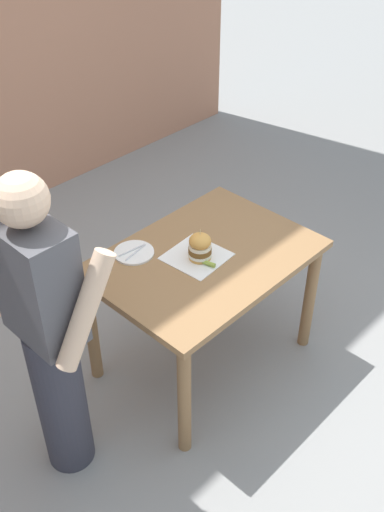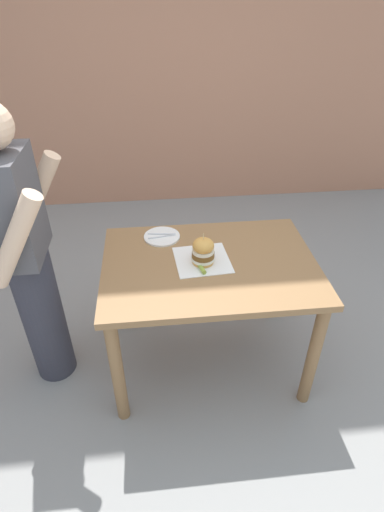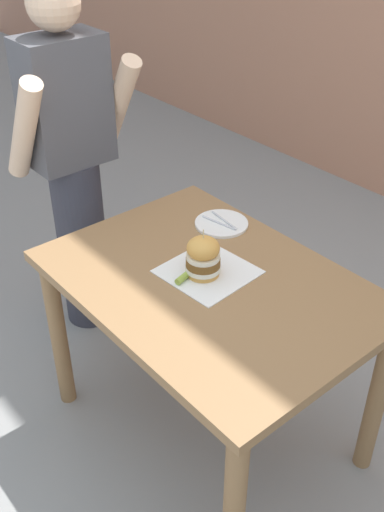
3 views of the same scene
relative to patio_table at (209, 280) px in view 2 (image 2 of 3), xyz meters
name	(u,v)px [view 2 (image 2 of 3)]	position (x,y,z in m)	size (l,w,h in m)	color
ground_plane	(207,358)	(0.00, 0.00, -0.67)	(80.00, 80.00, 0.00)	gray
patio_table	(209,280)	(0.00, 0.00, 0.00)	(0.86, 1.20, 0.80)	olive
serving_paper	(202,260)	(0.02, 0.04, 0.13)	(0.30, 0.30, 0.00)	white
sandwich	(203,251)	(0.00, 0.04, 0.20)	(0.13, 0.13, 0.19)	gold
pickle_spear	(202,268)	(-0.07, 0.06, 0.14)	(0.02, 0.02, 0.08)	#8EA83D
side_plate_with_forks	(162,236)	(0.29, 0.25, 0.13)	(0.22, 0.22, 0.02)	white
diner_across_table	(27,257)	(0.03, 0.98, 0.21)	(0.55, 0.35, 1.69)	#33333D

